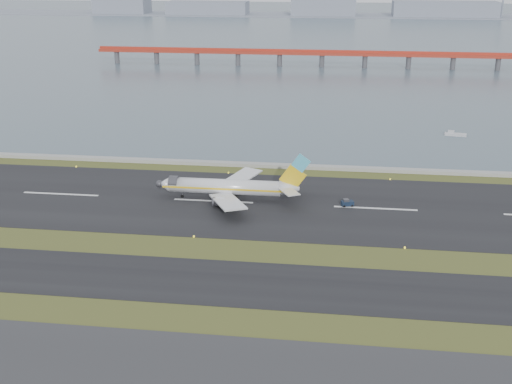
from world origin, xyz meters
TOP-DOWN VIEW (x-y plane):
  - ground at (0.00, 0.00)m, footprint 1000.00×1000.00m
  - taxiway_strip at (0.00, -12.00)m, footprint 1000.00×18.00m
  - runway_strip at (0.00, 30.00)m, footprint 1000.00×45.00m
  - seawall at (0.00, 60.00)m, footprint 1000.00×2.50m
  - bay_water at (0.00, 460.00)m, footprint 1400.00×800.00m
  - red_pier at (20.00, 250.00)m, footprint 260.00×5.00m
  - far_shoreline at (13.62, 620.00)m, footprint 1400.00×80.00m
  - airliner at (4.16, 31.49)m, footprint 38.52×32.89m
  - pushback_tug at (33.15, 30.76)m, footprint 3.29×2.43m
  - workboat_near at (70.23, 103.52)m, footprint 7.50×3.52m

SIDE VIEW (x-z plane):
  - ground at x=0.00m, z-range 0.00..0.00m
  - bay_water at x=0.00m, z-range -0.65..0.65m
  - taxiway_strip at x=0.00m, z-range 0.00..0.10m
  - runway_strip at x=0.00m, z-range 0.00..0.10m
  - seawall at x=0.00m, z-range 0.00..1.00m
  - workboat_near at x=70.23m, z-range -0.32..1.43m
  - pushback_tug at x=33.15m, z-range -0.03..1.86m
  - airliner at x=4.16m, z-range -2.94..9.86m
  - far_shoreline at x=13.62m, z-range -24.18..36.32m
  - red_pier at x=20.00m, z-range 2.18..12.38m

